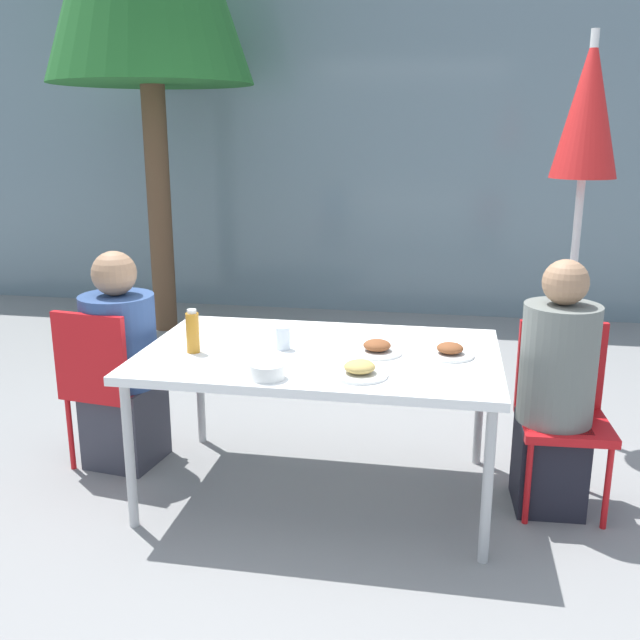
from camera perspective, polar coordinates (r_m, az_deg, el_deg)
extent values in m
plane|color=gray|center=(3.60, 0.00, -13.53)|extent=(24.00, 24.00, 0.00)
cube|color=slate|center=(6.85, 5.69, 13.11)|extent=(10.00, 0.20, 3.00)
cube|color=white|center=(3.33, 0.00, -2.83)|extent=(1.65, 1.03, 0.04)
cylinder|color=#B7B7B7|center=(3.28, -15.00, -10.45)|extent=(0.04, 0.04, 0.68)
cylinder|color=#B7B7B7|center=(3.00, 13.26, -12.81)|extent=(0.04, 0.04, 0.68)
cylinder|color=#B7B7B7|center=(4.05, -9.57, -5.11)|extent=(0.04, 0.04, 0.68)
cylinder|color=#B7B7B7|center=(3.83, 12.65, -6.47)|extent=(0.04, 0.04, 0.68)
cube|color=red|center=(3.90, -16.11, -5.15)|extent=(0.45, 0.45, 0.04)
cube|color=red|center=(3.69, -17.93, -2.69)|extent=(0.40, 0.09, 0.42)
cylinder|color=red|center=(4.20, -16.54, -6.90)|extent=(0.03, 0.03, 0.40)
cylinder|color=red|center=(4.03, -12.51, -7.60)|extent=(0.03, 0.03, 0.40)
cylinder|color=red|center=(3.95, -19.33, -8.57)|extent=(0.03, 0.03, 0.40)
cylinder|color=red|center=(3.77, -15.14, -9.42)|extent=(0.03, 0.03, 0.40)
cube|color=#383842|center=(3.95, -15.30, -7.94)|extent=(0.38, 0.38, 0.44)
cylinder|color=navy|center=(3.80, -15.77, -1.59)|extent=(0.38, 0.38, 0.48)
sphere|color=#9E7556|center=(3.72, -16.15, 3.61)|extent=(0.23, 0.23, 0.23)
cube|color=red|center=(3.48, 18.93, -7.93)|extent=(0.42, 0.42, 0.04)
cube|color=red|center=(3.57, 18.69, -3.38)|extent=(0.40, 0.06, 0.42)
cylinder|color=red|center=(3.46, 21.99, -12.35)|extent=(0.03, 0.03, 0.40)
cylinder|color=red|center=(3.38, 16.29, -12.42)|extent=(0.03, 0.03, 0.40)
cylinder|color=red|center=(3.75, 20.73, -10.00)|extent=(0.03, 0.03, 0.40)
cylinder|color=red|center=(3.69, 15.51, -10.00)|extent=(0.03, 0.03, 0.40)
cube|color=black|center=(3.55, 17.85, -10.87)|extent=(0.32, 0.32, 0.44)
cylinder|color=slate|center=(3.37, 18.52, -3.34)|extent=(0.34, 0.34, 0.54)
sphere|color=#9E7556|center=(3.27, 19.06, 2.87)|extent=(0.20, 0.20, 0.20)
cylinder|color=#333333|center=(4.50, 18.55, -7.95)|extent=(0.36, 0.36, 0.05)
cylinder|color=#BCBCBC|center=(4.21, 19.78, 5.81)|extent=(0.04, 0.04, 2.22)
cone|color=red|center=(4.17, 20.70, 15.79)|extent=(0.35, 0.35, 0.76)
cylinder|color=white|center=(3.29, 4.58, -2.56)|extent=(0.23, 0.23, 0.01)
ellipsoid|color=brown|center=(3.28, 4.59, -2.03)|extent=(0.13, 0.13, 0.05)
cylinder|color=white|center=(3.30, 10.33, -2.74)|extent=(0.22, 0.22, 0.01)
ellipsoid|color=brown|center=(3.29, 10.36, -2.23)|extent=(0.12, 0.12, 0.05)
cylinder|color=white|center=(2.99, 3.18, -4.36)|extent=(0.24, 0.24, 0.01)
ellipsoid|color=tan|center=(2.98, 3.19, -3.75)|extent=(0.13, 0.13, 0.05)
cylinder|color=#B7751E|center=(3.33, -10.15, -1.01)|extent=(0.06, 0.06, 0.19)
cylinder|color=white|center=(3.30, -10.23, 0.70)|extent=(0.04, 0.04, 0.02)
cylinder|color=silver|center=(3.34, -2.97, -1.44)|extent=(0.07, 0.07, 0.11)
cylinder|color=white|center=(2.96, -4.24, -4.09)|extent=(0.15, 0.15, 0.06)
cylinder|color=brown|center=(6.32, -12.70, 8.46)|extent=(0.20, 0.20, 2.08)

